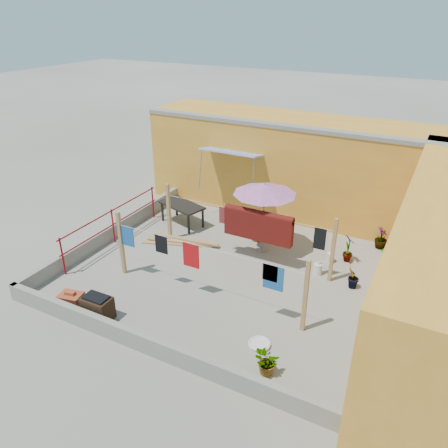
{
  "coord_description": "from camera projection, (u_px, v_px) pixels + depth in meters",
  "views": [
    {
      "loc": [
        4.51,
        -8.98,
        6.44
      ],
      "look_at": [
        -0.36,
        0.3,
        1.21
      ],
      "focal_mm": 35.0,
      "sensor_mm": 36.0,
      "label": 1
    }
  ],
  "objects": [
    {
      "name": "ground",
      "position": [
        231.0,
        271.0,
        11.87
      ],
      "size": [
        80.0,
        80.0,
        0.0
      ],
      "primitive_type": "plane",
      "color": "#9E998E",
      "rests_on": "ground"
    },
    {
      "name": "wall_back",
      "position": [
        307.0,
        167.0,
        14.66
      ],
      "size": [
        11.0,
        3.27,
        3.21
      ],
      "color": "gold",
      "rests_on": "ground"
    },
    {
      "name": "parapet_front",
      "position": [
        152.0,
        346.0,
        8.93
      ],
      "size": [
        8.3,
        0.16,
        0.44
      ],
      "primitive_type": "cube",
      "color": "gray",
      "rests_on": "ground"
    },
    {
      "name": "parapet_left",
      "position": [
        113.0,
        232.0,
        13.47
      ],
      "size": [
        0.16,
        7.3,
        0.44
      ],
      "primitive_type": "cube",
      "color": "gray",
      "rests_on": "ground"
    },
    {
      "name": "red_railing",
      "position": [
        113.0,
        221.0,
        12.99
      ],
      "size": [
        0.05,
        4.2,
        1.1
      ],
      "color": "maroon",
      "rests_on": "ground"
    },
    {
      "name": "clothesline_rig",
      "position": [
        251.0,
        230.0,
        11.66
      ],
      "size": [
        5.09,
        2.35,
        1.8
      ],
      "color": "tan",
      "rests_on": "ground"
    },
    {
      "name": "patio_umbrella",
      "position": [
        265.0,
        190.0,
        12.03
      ],
      "size": [
        2.29,
        2.29,
        2.14
      ],
      "color": "gray",
      "rests_on": "ground"
    },
    {
      "name": "outdoor_table",
      "position": [
        182.0,
        206.0,
        14.15
      ],
      "size": [
        1.66,
        1.16,
        0.71
      ],
      "color": "black",
      "rests_on": "ground"
    },
    {
      "name": "brick_stack",
      "position": [
        72.0,
        301.0,
        10.33
      ],
      "size": [
        0.6,
        0.49,
        0.47
      ],
      "color": "#B14728",
      "rests_on": "ground"
    },
    {
      "name": "lumber_pile",
      "position": [
        181.0,
        242.0,
        13.2
      ],
      "size": [
        2.25,
        0.94,
        0.14
      ],
      "color": "tan",
      "rests_on": "ground"
    },
    {
      "name": "brazier",
      "position": [
        98.0,
        308.0,
        9.94
      ],
      "size": [
        0.68,
        0.46,
        0.6
      ],
      "color": "black",
      "rests_on": "ground"
    },
    {
      "name": "white_basin",
      "position": [
        259.0,
        344.0,
        9.23
      ],
      "size": [
        0.48,
        0.48,
        0.08
      ],
      "color": "silver",
      "rests_on": "ground"
    },
    {
      "name": "water_jug_a",
      "position": [
        318.0,
        269.0,
        11.66
      ],
      "size": [
        0.23,
        0.23,
        0.36
      ],
      "color": "silver",
      "rests_on": "ground"
    },
    {
      "name": "water_jug_b",
      "position": [
        330.0,
        258.0,
        12.22
      ],
      "size": [
        0.21,
        0.21,
        0.33
      ],
      "color": "silver",
      "rests_on": "ground"
    },
    {
      "name": "green_hose",
      "position": [
        391.0,
        252.0,
        12.73
      ],
      "size": [
        0.51,
        0.51,
        0.07
      ],
      "color": "#1B7C23",
      "rests_on": "ground"
    },
    {
      "name": "plant_back_a",
      "position": [
        259.0,
        227.0,
        13.27
      ],
      "size": [
        0.78,
        0.68,
        0.85
      ],
      "primitive_type": "imported",
      "rotation": [
        0.0,
        0.0,
        0.02
      ],
      "color": "#1C621D",
      "rests_on": "ground"
    },
    {
      "name": "plant_back_b",
      "position": [
        381.0,
        238.0,
        12.86
      ],
      "size": [
        0.38,
        0.38,
        0.66
      ],
      "primitive_type": "imported",
      "rotation": [
        0.0,
        0.0,
        1.61
      ],
      "color": "#1C621D",
      "rests_on": "ground"
    },
    {
      "name": "plant_right_a",
      "position": [
        349.0,
        248.0,
        12.12
      ],
      "size": [
        0.53,
        0.55,
        0.87
      ],
      "primitive_type": "imported",
      "rotation": [
        0.0,
        0.0,
        2.25
      ],
      "color": "#1C621D",
      "rests_on": "ground"
    },
    {
      "name": "plant_right_b",
      "position": [
        353.0,
        278.0,
        11.01
      ],
      "size": [
        0.37,
        0.42,
        0.63
      ],
      "primitive_type": "imported",
      "rotation": [
        0.0,
        0.0,
        4.41
      ],
      "color": "#1C621D",
      "rests_on": "ground"
    },
    {
      "name": "plant_right_c",
      "position": [
        267.0,
        363.0,
        8.41
      ],
      "size": [
        0.54,
        0.59,
        0.57
      ],
      "primitive_type": "imported",
      "rotation": [
        0.0,
        0.0,
        4.91
      ],
      "color": "#1C621D",
      "rests_on": "ground"
    }
  ]
}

